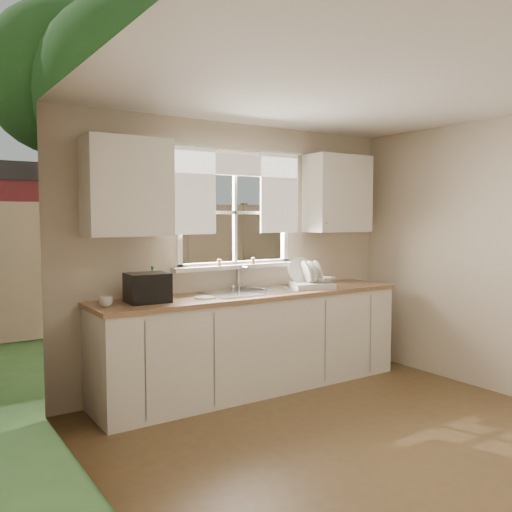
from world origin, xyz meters
TOP-DOWN VIEW (x-y plane):
  - ground at (0.00, 0.00)m, footprint 4.00×4.00m
  - room_walls at (0.00, -0.07)m, footprint 3.62×4.02m
  - ceiling at (0.00, 0.00)m, footprint 3.60×4.00m
  - window at (0.00, 2.00)m, footprint 1.38×0.16m
  - curtains at (0.00, 1.95)m, footprint 1.50×0.03m
  - base_cabinets at (0.00, 1.68)m, footprint 3.00×0.62m
  - countertop at (0.00, 1.68)m, footprint 3.04×0.65m
  - upper_cabinet_left at (-1.15, 1.82)m, footprint 0.70×0.33m
  - upper_cabinet_right at (1.15, 1.82)m, footprint 0.70×0.33m
  - wall_outlet at (0.88, 1.99)m, footprint 0.08×0.01m
  - sill_jars at (-0.03, 1.94)m, footprint 0.42×0.04m
  - backyard at (0.58, 8.42)m, footprint 20.00×10.00m
  - sink at (0.00, 1.71)m, footprint 0.88×0.52m
  - dish_rack at (0.64, 1.64)m, footprint 0.47×0.41m
  - bowl at (0.75, 1.59)m, footprint 0.24×0.24m
  - soap_bottle_a at (-0.93, 1.86)m, footprint 0.13×0.13m
  - soap_bottle_b at (-0.87, 1.81)m, footprint 0.08×0.09m
  - soap_bottle_c at (-1.04, 1.86)m, footprint 0.14×0.14m
  - saucer at (-0.55, 1.62)m, footprint 0.19×0.19m
  - cup at (-1.40, 1.65)m, footprint 0.12×0.12m
  - black_appliance at (-1.05, 1.68)m, footprint 0.34×0.30m

SIDE VIEW (x-z plane):
  - ground at x=0.00m, z-range 0.00..0.00m
  - base_cabinets at x=0.00m, z-range 0.00..0.87m
  - sink at x=0.00m, z-range 0.64..1.04m
  - countertop at x=0.00m, z-range 0.87..0.91m
  - saucer at x=-0.55m, z-range 0.91..0.92m
  - cup at x=-1.40m, z-range 0.91..0.99m
  - dish_rack at x=0.64m, z-range 0.83..1.13m
  - bowl at x=0.75m, z-range 0.96..1.01m
  - soap_bottle_b at x=-0.87m, z-range 0.91..1.09m
  - soap_bottle_c at x=-1.04m, z-range 0.91..1.09m
  - black_appliance at x=-1.05m, z-range 0.91..1.15m
  - soap_bottle_a at x=-0.93m, z-range 0.91..1.19m
  - wall_outlet at x=0.88m, z-range 1.02..1.14m
  - sill_jars at x=-0.03m, z-range 1.15..1.21m
  - room_walls at x=0.00m, z-range -0.01..2.49m
  - window at x=0.00m, z-range 0.95..2.02m
  - upper_cabinet_left at x=-1.15m, z-range 1.45..2.25m
  - upper_cabinet_right at x=1.15m, z-range 1.45..2.25m
  - curtains at x=0.00m, z-range 1.53..2.34m
  - ceiling at x=0.00m, z-range 2.49..2.51m
  - backyard at x=0.58m, z-range 0.40..6.53m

